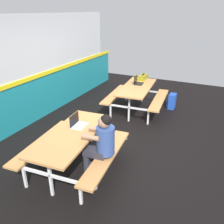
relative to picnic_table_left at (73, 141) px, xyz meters
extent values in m
cube|color=black|center=(1.48, -0.24, -0.58)|extent=(10.00, 10.00, 0.02)
cube|color=teal|center=(1.48, 2.08, -0.02)|extent=(8.00, 0.12, 1.10)
cube|color=yellow|center=(1.48, 2.02, 0.58)|extent=(8.00, 0.03, 0.10)
cube|color=silver|center=(1.48, 2.08, 1.33)|extent=(6.72, 0.12, 1.40)
cube|color=tan|center=(0.00, 0.00, 0.15)|extent=(1.86, 0.91, 0.04)
cube|color=tan|center=(0.06, -0.63, -0.14)|extent=(1.73, 0.43, 0.04)
cube|color=tan|center=(-0.06, 0.63, -0.14)|extent=(1.73, 0.43, 0.04)
cube|color=white|center=(-0.72, -0.06, -0.22)|extent=(0.04, 0.04, 0.70)
cube|color=white|center=(-0.72, -0.06, -0.18)|extent=(0.18, 1.55, 0.04)
cube|color=white|center=(-0.67, -0.57, -0.37)|extent=(0.04, 0.04, 0.41)
cube|color=white|center=(-0.76, 0.44, -0.37)|extent=(0.04, 0.04, 0.41)
cube|color=white|center=(0.72, 0.06, -0.22)|extent=(0.04, 0.04, 0.70)
cube|color=white|center=(0.72, 0.06, -0.18)|extent=(0.18, 1.55, 0.04)
cube|color=white|center=(0.76, -0.44, -0.37)|extent=(0.04, 0.04, 0.41)
cube|color=white|center=(0.67, 0.57, -0.37)|extent=(0.04, 0.04, 0.41)
cube|color=tan|center=(2.95, -0.11, 0.15)|extent=(1.86, 0.91, 0.04)
cube|color=tan|center=(3.01, -0.75, -0.14)|extent=(1.73, 0.43, 0.04)
cube|color=tan|center=(2.90, 0.52, -0.14)|extent=(1.73, 0.43, 0.04)
cube|color=white|center=(2.24, -0.18, -0.22)|extent=(0.04, 0.04, 0.70)
cube|color=white|center=(2.24, -0.18, -0.18)|extent=(0.18, 1.55, 0.04)
cube|color=white|center=(2.28, -0.68, -0.37)|extent=(0.04, 0.04, 0.41)
cube|color=white|center=(2.19, 0.33, -0.37)|extent=(0.04, 0.04, 0.41)
cube|color=white|center=(3.67, -0.05, -0.22)|extent=(0.04, 0.04, 0.70)
cube|color=white|center=(3.67, -0.05, -0.18)|extent=(0.18, 1.55, 0.04)
cube|color=white|center=(3.72, -0.56, -0.37)|extent=(0.04, 0.04, 0.41)
cube|color=white|center=(3.62, 0.46, -0.37)|extent=(0.04, 0.04, 0.41)
cylinder|color=#2D2D38|center=(-0.09, -0.32, -0.35)|extent=(0.11, 0.11, 0.45)
cylinder|color=#2D2D38|center=(0.08, -0.31, -0.35)|extent=(0.11, 0.11, 0.45)
cube|color=#2D2D38|center=(0.01, -0.47, -0.06)|extent=(0.33, 0.41, 0.12)
cylinder|color=#334C8C|center=(0.02, -0.64, 0.18)|extent=(0.30, 0.30, 0.48)
cylinder|color=#A57A5B|center=(-0.13, -0.45, 0.27)|extent=(0.11, 0.31, 0.08)
cylinder|color=#A57A5B|center=(0.15, -0.42, 0.27)|extent=(0.11, 0.31, 0.08)
sphere|color=#A57A5B|center=(0.02, -0.62, 0.51)|extent=(0.20, 0.20, 0.20)
sphere|color=black|center=(0.02, -0.65, 0.54)|extent=(0.18, 0.18, 0.18)
cube|color=silver|center=(0.28, 0.03, 0.17)|extent=(0.34, 0.25, 0.01)
cube|color=black|center=(0.27, 0.13, 0.29)|extent=(0.32, 0.04, 0.21)
cube|color=black|center=(3.18, -0.09, 0.17)|extent=(0.34, 0.25, 0.01)
cube|color=black|center=(3.17, 0.01, 0.29)|extent=(0.32, 0.04, 0.21)
cube|color=olive|center=(3.67, -0.05, 0.24)|extent=(0.40, 0.18, 0.14)
cube|color=black|center=(3.67, -0.05, 0.33)|extent=(0.16, 0.02, 0.02)
cube|color=#1E47B2|center=(3.59, -1.00, -0.35)|extent=(0.30, 0.18, 0.44)
cube|color=#1E47B2|center=(3.59, -0.89, -0.42)|extent=(0.21, 0.04, 0.19)
camera|label=1|loc=(-2.80, -2.10, 2.12)|focal=36.67mm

